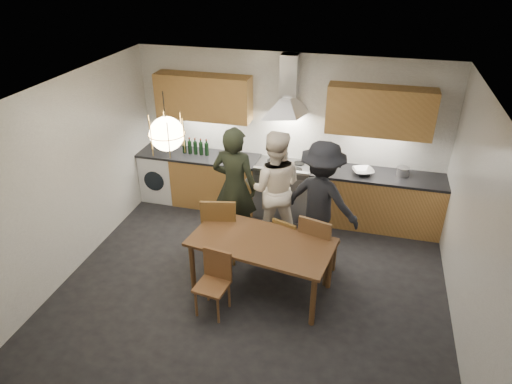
% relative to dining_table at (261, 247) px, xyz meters
% --- Properties ---
extents(ground, '(5.00, 5.00, 0.00)m').
position_rel_dining_table_xyz_m(ground, '(-0.11, 0.02, -0.66)').
color(ground, black).
rests_on(ground, ground).
extents(room_shell, '(5.02, 4.52, 2.61)m').
position_rel_dining_table_xyz_m(room_shell, '(-0.11, 0.02, 1.04)').
color(room_shell, white).
rests_on(room_shell, ground).
extents(counter_run, '(5.00, 0.62, 0.90)m').
position_rel_dining_table_xyz_m(counter_run, '(-0.09, 1.97, -0.21)').
color(counter_run, tan).
rests_on(counter_run, ground).
extents(range_stove, '(0.90, 0.60, 0.92)m').
position_rel_dining_table_xyz_m(range_stove, '(-0.11, 1.97, -0.22)').
color(range_stove, silver).
rests_on(range_stove, ground).
extents(wall_fixtures, '(4.30, 0.54, 1.10)m').
position_rel_dining_table_xyz_m(wall_fixtures, '(-0.11, 2.09, 1.21)').
color(wall_fixtures, tan).
rests_on(wall_fixtures, ground).
extents(pendant_lamp, '(0.43, 0.43, 0.70)m').
position_rel_dining_table_xyz_m(pendant_lamp, '(-1.11, -0.08, 1.44)').
color(pendant_lamp, black).
rests_on(pendant_lamp, ground).
extents(dining_table, '(1.89, 1.15, 0.75)m').
position_rel_dining_table_xyz_m(dining_table, '(0.00, 0.00, 0.00)').
color(dining_table, brown).
rests_on(dining_table, ground).
extents(chair_back_left, '(0.56, 0.56, 1.04)m').
position_rel_dining_table_xyz_m(chair_back_left, '(-0.70, 0.42, -0.07)').
color(chair_back_left, brown).
rests_on(chair_back_left, ground).
extents(chair_back_mid, '(0.46, 0.46, 0.80)m').
position_rel_dining_table_xyz_m(chair_back_mid, '(0.24, 0.51, -0.21)').
color(chair_back_mid, brown).
rests_on(chair_back_mid, ground).
extents(chair_back_right, '(0.54, 0.54, 0.98)m').
position_rel_dining_table_xyz_m(chair_back_right, '(0.65, 0.39, -0.10)').
color(chair_back_right, brown).
rests_on(chair_back_right, ground).
extents(chair_front, '(0.42, 0.42, 0.82)m').
position_rel_dining_table_xyz_m(chair_front, '(-0.46, -0.50, -0.20)').
color(chair_front, brown).
rests_on(chair_front, ground).
extents(person_left, '(0.70, 0.49, 1.84)m').
position_rel_dining_table_xyz_m(person_left, '(-0.65, 0.98, 0.26)').
color(person_left, black).
rests_on(person_left, ground).
extents(person_mid, '(0.96, 0.81, 1.77)m').
position_rel_dining_table_xyz_m(person_mid, '(-0.11, 1.17, 0.22)').
color(person_mid, white).
rests_on(person_mid, ground).
extents(person_right, '(1.26, 0.94, 1.73)m').
position_rel_dining_table_xyz_m(person_right, '(0.60, 1.02, 0.20)').
color(person_right, black).
rests_on(person_right, ground).
extents(mixing_bowl, '(0.42, 0.42, 0.08)m').
position_rel_dining_table_xyz_m(mixing_bowl, '(1.13, 1.93, 0.28)').
color(mixing_bowl, '#B1B1B4').
rests_on(mixing_bowl, counter_run).
extents(stock_pot, '(0.19, 0.19, 0.13)m').
position_rel_dining_table_xyz_m(stock_pot, '(1.72, 2.03, 0.30)').
color(stock_pot, '#AFAFB3').
rests_on(stock_pot, counter_run).
extents(wine_bottles, '(0.47, 0.07, 0.28)m').
position_rel_dining_table_xyz_m(wine_bottles, '(-1.64, 1.99, 0.38)').
color(wine_bottles, black).
rests_on(wine_bottles, counter_run).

